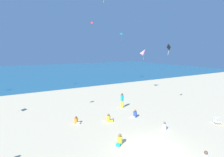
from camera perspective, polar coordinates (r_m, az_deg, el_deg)
ground_plane at (r=20.22m, az=-6.45°, el=-9.93°), size 120.00×120.00×0.00m
ocean_water at (r=60.25m, az=-22.38°, el=2.17°), size 120.00×60.00×0.05m
beach_chair_far_left at (r=18.87m, az=31.53°, el=-11.85°), size 0.82×0.84×0.57m
person_2 at (r=16.47m, az=-11.73°, el=-13.66°), size 0.59×0.60×0.69m
person_3 at (r=17.70m, az=7.56°, el=-11.77°), size 0.66×0.42×0.79m
person_4 at (r=16.57m, az=-1.04°, el=-13.22°), size 0.69×0.57×0.77m
person_5 at (r=12.97m, az=2.56°, el=-19.91°), size 0.68×0.62×0.77m
person_6 at (r=20.21m, az=3.36°, el=-6.93°), size 0.47×0.47×1.73m
person_7 at (r=15.66m, az=17.08°, el=-15.09°), size 0.63×0.49×0.70m
kite_pink at (r=28.08m, az=10.40°, el=8.66°), size 1.39×1.28×1.78m
kite_red at (r=35.95m, az=-6.76°, el=17.88°), size 0.51×0.30×1.03m
kite_teal at (r=35.83m, az=3.14°, el=14.68°), size 1.01×0.88×1.70m
kite_black at (r=20.60m, az=18.38°, el=9.82°), size 0.76×0.18×1.24m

